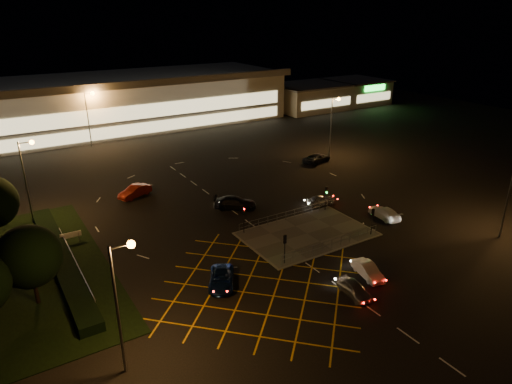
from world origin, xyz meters
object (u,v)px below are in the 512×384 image
signal_sw (285,243)px  car_right_silver (321,200)px  signal_se (373,216)px  car_far_dkgrey (235,203)px  signal_nw (244,215)px  car_east_grey (317,158)px  car_circ_red (135,191)px  car_near_silver (354,289)px  car_queue_white (368,270)px  car_approach_white (384,213)px  car_left_blue (221,279)px  signal_ne (326,194)px

signal_sw → car_right_silver: bearing=-142.5°
signal_se → car_far_dkgrey: 17.53m
signal_se → car_far_dkgrey: signal_se is taller
signal_se → car_right_silver: (0.88, 9.90, -1.73)m
signal_nw → car_east_grey: size_ratio=0.58×
signal_sw → car_circ_red: (-7.00, 25.44, -1.57)m
car_near_silver → car_far_dkgrey: (0.47, 22.44, 0.12)m
car_right_silver → car_east_grey: bearing=-24.3°
car_near_silver → car_far_dkgrey: bearing=95.6°
car_near_silver → car_right_silver: car_near_silver is taller
car_circ_red → car_east_grey: (30.70, -1.34, -0.04)m
car_far_dkgrey → car_right_silver: car_far_dkgrey is taller
signal_se → car_east_grey: 26.84m
signal_se → car_queue_white: bearing=42.9°
signal_sw → car_near_silver: (2.19, -7.69, -1.70)m
car_far_dkgrey → car_approach_white: bearing=-97.1°
car_queue_white → car_right_silver: (7.41, 15.96, -0.02)m
car_left_blue → car_approach_white: size_ratio=1.03×
car_queue_white → car_east_grey: bearing=71.2°
signal_nw → signal_ne: size_ratio=1.00×
signal_se → car_far_dkgrey: size_ratio=0.58×
signal_sw → car_east_grey: size_ratio=0.58×
car_left_blue → car_right_silver: bearing=56.9°
signal_sw → signal_se: (12.00, 0.00, 0.00)m
signal_nw → car_far_dkgrey: signal_nw is taller
car_circ_red → car_east_grey: size_ratio=0.89×
car_near_silver → car_right_silver: size_ratio=1.05×
signal_se → car_near_silver: signal_se is taller
car_queue_white → car_far_dkgrey: 21.00m
signal_sw → car_queue_white: 8.34m
car_queue_white → car_approach_white: 14.25m
signal_ne → car_approach_white: (4.83, -5.43, -1.69)m
car_left_blue → car_approach_white: bearing=36.6°
signal_sw → car_approach_white: signal_sw is taller
car_near_silver → car_far_dkgrey: car_far_dkgrey is taller
signal_sw → car_left_blue: signal_sw is taller
signal_se → signal_nw: 14.41m
signal_se → signal_ne: bearing=-90.0°
signal_sw → signal_nw: bearing=-90.0°
car_right_silver → car_left_blue: bearing=129.2°
car_far_dkgrey → car_east_grey: (21.05, 9.34, -0.04)m
car_left_blue → car_east_grey: (30.81, 24.04, 0.08)m
car_near_silver → car_circ_red: bearing=112.2°
car_far_dkgrey → car_approach_white: car_far_dkgrey is taller
car_far_dkgrey → car_right_silver: 11.32m
car_east_grey → car_far_dkgrey: bearing=99.4°
signal_sw → car_left_blue: bearing=-0.4°
car_right_silver → car_far_dkgrey: bearing=77.6°
signal_nw → car_queue_white: bearing=-68.7°
signal_nw → car_queue_white: size_ratio=0.79×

